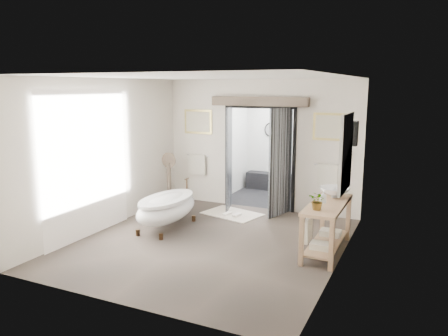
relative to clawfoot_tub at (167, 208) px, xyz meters
The scene contains 13 objects.
ground_plane 1.25m from the clawfoot_tub, 17.70° to the right, with size 5.00×5.00×0.00m, color brown.
room_shell 1.87m from the clawfoot_tub, 23.58° to the right, with size 4.52×5.02×2.91m.
shower_room 3.84m from the clawfoot_tub, 72.89° to the left, with size 2.22×2.01×2.51m.
back_wall_dressing 2.53m from the clawfoot_tub, 60.25° to the left, with size 3.82×0.79×2.52m.
clawfoot_tub is the anchor object (origin of this frame).
vanity 3.07m from the clawfoot_tub, ahead, with size 0.57×1.60×0.85m.
pedestal_mirror 1.73m from the clawfoot_tub, 120.38° to the left, with size 0.37×0.24×1.25m.
rug 1.66m from the clawfoot_tub, 61.40° to the left, with size 1.20×0.80×0.01m, color silver.
slippers 1.56m from the clawfoot_tub, 56.94° to the left, with size 0.36×0.26×0.05m.
basin 3.20m from the clawfoot_tub, ahead, with size 0.51×0.51×0.18m, color white.
plant 3.12m from the clawfoot_tub, ahead, with size 0.26×0.23×0.29m, color gray.
soap_bottle_a 3.07m from the clawfoot_tub, ahead, with size 0.09×0.09×0.20m, color gray.
soap_bottle_b 3.21m from the clawfoot_tub, 11.72° to the left, with size 0.12×0.12×0.15m, color gray.
Camera 1 is at (3.36, -6.61, 2.74)m, focal length 35.00 mm.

